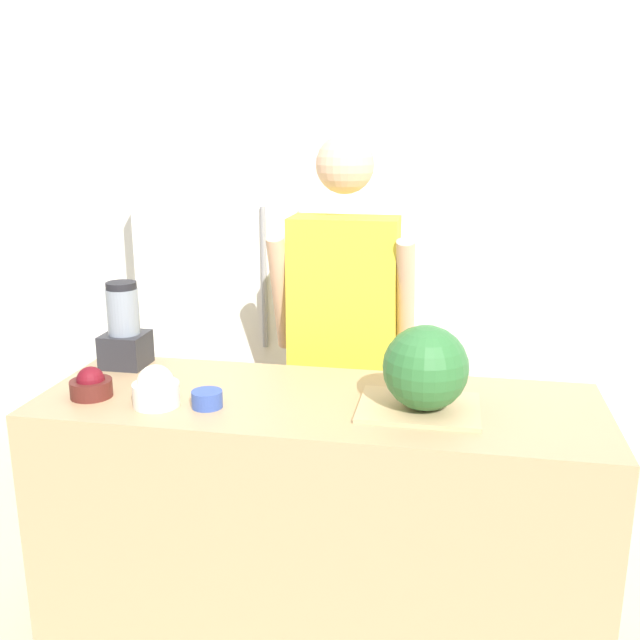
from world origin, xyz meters
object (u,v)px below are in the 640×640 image
Objects in this scene: refrigerator at (238,299)px; bowl_small_blue at (207,399)px; bowl_cherries at (91,385)px; bowl_cream at (156,389)px; person at (343,347)px; watermelon at (426,368)px; blender at (124,331)px.

refrigerator is 19.07× the size of bowl_small_blue.
bowl_cream reaches higher than bowl_cherries.
person is 0.78m from watermelon.
watermelon is (0.99, -1.32, 0.14)m from refrigerator.
blender reaches higher than bowl_cream.
person is 5.56× the size of blender.
bowl_small_blue is at bearing -111.76° from person.
watermelon is 0.82m from bowl_cream.
bowl_small_blue is (0.34, -1.40, 0.02)m from refrigerator.
watermelon is at bearing 6.66° from bowl_cream.
bowl_cream is (0.18, -1.41, 0.05)m from refrigerator.
refrigerator is at bearing 85.47° from blender.
person is at bearing 68.24° from bowl_small_blue.
blender reaches higher than bowl_cherries.
person reaches higher than bowl_small_blue.
refrigerator is 7.08× the size of watermelon.
watermelon is at bearing -12.91° from blender.
watermelon is 1.10m from blender.
person is at bearing 30.79° from blender.
bowl_cherries reaches higher than bowl_small_blue.
bowl_cherries is 1.39× the size of bowl_small_blue.
bowl_cherries is (-1.05, -0.06, -0.10)m from watermelon.
bowl_cream is at bearing -174.70° from bowl_small_blue.
person is at bearing 59.15° from bowl_cream.
bowl_cherries is at bearing 172.46° from bowl_cream.
bowl_cream is 1.51× the size of bowl_small_blue.
bowl_cherries is 0.92× the size of bowl_cream.
blender is (-0.72, -0.43, 0.15)m from person.
person reaches higher than watermelon.
person reaches higher than blender.
person reaches higher than bowl_cream.
bowl_small_blue is 0.54m from blender.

